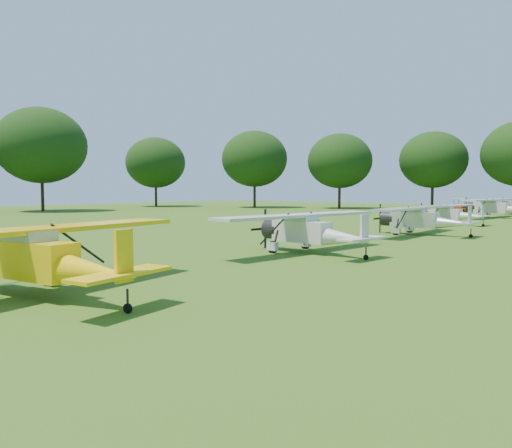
{
  "coord_description": "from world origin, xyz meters",
  "views": [
    {
      "loc": [
        14.64,
        -22.1,
        3.1
      ],
      "look_at": [
        -0.97,
        -3.47,
        1.4
      ],
      "focal_mm": 35.0,
      "sensor_mm": 36.0,
      "label": 1
    }
  ],
  "objects_px": {
    "golf_cart": "(461,207)",
    "aircraft_3": "(309,229)",
    "aircraft_6": "(496,206)",
    "aircraft_5": "(450,212)",
    "aircraft_4": "(421,217)",
    "aircraft_2": "(40,254)"
  },
  "relations": [
    {
      "from": "aircraft_3",
      "to": "aircraft_5",
      "type": "xyz_separation_m",
      "value": [
        -1.56,
        24.33,
        -0.13
      ]
    },
    {
      "from": "aircraft_4",
      "to": "aircraft_2",
      "type": "bearing_deg",
      "value": -92.87
    },
    {
      "from": "aircraft_2",
      "to": "aircraft_3",
      "type": "distance_m",
      "value": 13.22
    },
    {
      "from": "aircraft_6",
      "to": "golf_cart",
      "type": "relative_size",
      "value": 4.71
    },
    {
      "from": "aircraft_3",
      "to": "aircraft_5",
      "type": "height_order",
      "value": "aircraft_3"
    },
    {
      "from": "aircraft_3",
      "to": "golf_cart",
      "type": "relative_size",
      "value": 4.38
    },
    {
      "from": "aircraft_3",
      "to": "aircraft_6",
      "type": "height_order",
      "value": "aircraft_6"
    },
    {
      "from": "aircraft_4",
      "to": "golf_cart",
      "type": "height_order",
      "value": "aircraft_4"
    },
    {
      "from": "aircraft_4",
      "to": "aircraft_6",
      "type": "height_order",
      "value": "aircraft_6"
    },
    {
      "from": "aircraft_5",
      "to": "golf_cart",
      "type": "xyz_separation_m",
      "value": [
        -7.46,
        26.56,
        -0.46
      ]
    },
    {
      "from": "aircraft_4",
      "to": "golf_cart",
      "type": "xyz_separation_m",
      "value": [
        -9.41,
        37.91,
        -0.59
      ]
    },
    {
      "from": "golf_cart",
      "to": "aircraft_3",
      "type": "bearing_deg",
      "value": -62.62
    },
    {
      "from": "aircraft_2",
      "to": "aircraft_4",
      "type": "distance_m",
      "value": 26.21
    },
    {
      "from": "aircraft_2",
      "to": "golf_cart",
      "type": "height_order",
      "value": "aircraft_2"
    },
    {
      "from": "aircraft_4",
      "to": "golf_cart",
      "type": "distance_m",
      "value": 39.06
    },
    {
      "from": "aircraft_4",
      "to": "aircraft_5",
      "type": "relative_size",
      "value": 1.11
    },
    {
      "from": "aircraft_6",
      "to": "aircraft_5",
      "type": "bearing_deg",
      "value": -85.86
    },
    {
      "from": "aircraft_6",
      "to": "aircraft_3",
      "type": "bearing_deg",
      "value": -82.4
    },
    {
      "from": "aircraft_3",
      "to": "aircraft_2",
      "type": "bearing_deg",
      "value": -85.16
    },
    {
      "from": "aircraft_4",
      "to": "aircraft_6",
      "type": "bearing_deg",
      "value": 92.19
    },
    {
      "from": "golf_cart",
      "to": "aircraft_6",
      "type": "bearing_deg",
      "value": -42.23
    },
    {
      "from": "aircraft_3",
      "to": "aircraft_4",
      "type": "xyz_separation_m",
      "value": [
        0.39,
        12.98,
        -0.0
      ]
    }
  ]
}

